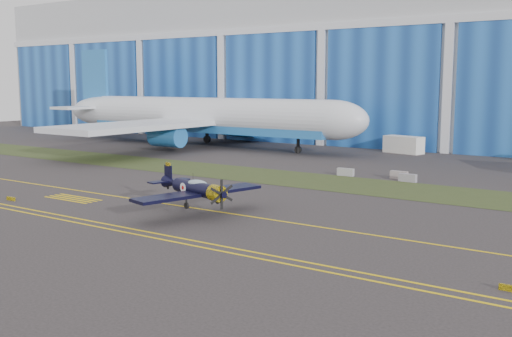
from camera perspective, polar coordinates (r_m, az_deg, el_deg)
The scene contains 15 objects.
ground at distance 53.70m, azimuth 2.12°, elevation -3.57°, with size 260.00×260.00×0.00m, color #383333.
grass_median at distance 65.78m, azimuth 8.62°, elevation -1.48°, with size 260.00×10.00×0.02m, color #475128.
hangar at distance 119.73m, azimuth 21.02°, elevation 9.54°, with size 220.00×45.70×30.00m.
taxiway_centreline at distance 49.63m, azimuth -0.96°, elevation -4.53°, with size 200.00×0.20×0.02m, color yellow.
edge_line_near at distance 42.44m, azimuth -8.43°, elevation -6.80°, with size 80.00×0.20×0.02m, color yellow.
edge_line_far at distance 43.16m, azimuth -7.52°, elevation -6.53°, with size 80.00×0.20×0.02m, color yellow.
hold_short_ladder at distance 59.64m, azimuth -17.04°, elevation -2.74°, with size 6.00×2.40×0.02m, color yellow, non-canonical shape.
guard_board_left at distance 60.56m, azimuth -22.31°, elevation -2.68°, with size 1.20×0.15×0.35m, color yellow.
guard_board_right at distance 34.79m, azimuth 23.10°, elevation -10.46°, with size 1.20×0.15×0.35m, color yellow.
warbird at distance 49.89m, azimuth -5.83°, elevation -1.89°, with size 12.42×13.83×3.47m.
jetliner at distance 104.47m, azimuth -5.05°, elevation 8.70°, with size 69.13×58.74×24.01m.
shipping_container at distance 96.87m, azimuth 13.87°, elevation 2.22°, with size 6.16×2.46×2.67m, color white.
barrier_a at distance 71.67m, azimuth 8.53°, elevation -0.34°, with size 2.00×0.60×0.90m, color #9A9899.
barrier_b at distance 70.57m, azimuth 13.46°, elevation -0.61°, with size 2.00×0.60×0.90m, color gray.
barrier_c at distance 68.66m, azimuth 14.24°, elevation -0.87°, with size 2.00×0.60×0.90m, color gray.
Camera 1 is at (27.92, -44.57, 10.86)m, focal length 42.00 mm.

